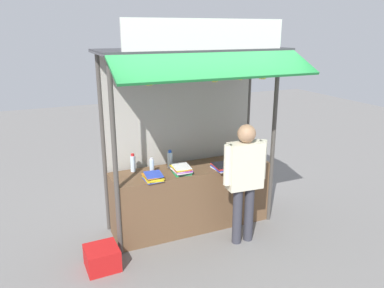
# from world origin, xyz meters

# --- Properties ---
(ground_plane) EXTENTS (20.00, 20.00, 0.00)m
(ground_plane) POSITION_xyz_m (0.00, 0.00, 0.00)
(ground_plane) COLOR slate
(stall_counter) EXTENTS (2.26, 0.60, 0.90)m
(stall_counter) POSITION_xyz_m (0.00, 0.00, 0.45)
(stall_counter) COLOR brown
(stall_counter) RESTS_ON ground
(stall_structure) EXTENTS (2.46, 1.42, 2.87)m
(stall_structure) POSITION_xyz_m (0.00, 0.09, 1.71)
(stall_structure) COLOR #4C4742
(stall_structure) RESTS_ON ground
(water_bottle_back_right) EXTENTS (0.06, 0.06, 0.22)m
(water_bottle_back_right) POSITION_xyz_m (-0.58, 0.03, 1.00)
(water_bottle_back_right) COLOR silver
(water_bottle_back_right) RESTS_ON stall_counter
(water_bottle_center) EXTENTS (0.07, 0.07, 0.26)m
(water_bottle_center) POSITION_xyz_m (-0.28, 0.14, 1.01)
(water_bottle_center) COLOR silver
(water_bottle_center) RESTS_ON stall_counter
(water_bottle_back_left) EXTENTS (0.08, 0.08, 0.28)m
(water_bottle_back_left) POSITION_xyz_m (0.58, 0.02, 1.02)
(water_bottle_back_left) COLOR silver
(water_bottle_back_left) RESTS_ON stall_counter
(water_bottle_mid_right) EXTENTS (0.07, 0.07, 0.25)m
(water_bottle_mid_right) POSITION_xyz_m (-0.79, 0.21, 1.01)
(water_bottle_mid_right) COLOR silver
(water_bottle_mid_right) RESTS_ON stall_counter
(water_bottle_mid_left) EXTENTS (0.08, 0.08, 0.30)m
(water_bottle_mid_left) POSITION_xyz_m (1.01, 0.09, 1.03)
(water_bottle_mid_left) COLOR silver
(water_bottle_mid_left) RESTS_ON stall_counter
(magazine_stack_rear_center) EXTENTS (0.27, 0.32, 0.05)m
(magazine_stack_rear_center) POSITION_xyz_m (0.38, -0.19, 0.92)
(magazine_stack_rear_center) COLOR white
(magazine_stack_rear_center) RESTS_ON stall_counter
(magazine_stack_far_left) EXTENTS (0.25, 0.28, 0.08)m
(magazine_stack_far_left) POSITION_xyz_m (-0.63, -0.19, 0.93)
(magazine_stack_far_left) COLOR blue
(magazine_stack_far_left) RESTS_ON stall_counter
(magazine_stack_front_left) EXTENTS (0.25, 0.31, 0.10)m
(magazine_stack_front_left) POSITION_xyz_m (-0.21, -0.11, 0.94)
(magazine_stack_front_left) COLOR green
(magazine_stack_front_left) RESTS_ON stall_counter
(magazine_stack_right) EXTENTS (0.22, 0.28, 0.04)m
(magazine_stack_right) POSITION_xyz_m (0.90, -0.19, 0.92)
(magazine_stack_right) COLOR black
(magazine_stack_right) RESTS_ON stall_counter
(banana_bunch_leftmost) EXTENTS (0.10, 0.10, 0.25)m
(banana_bunch_leftmost) POSITION_xyz_m (0.48, -0.40, 2.21)
(banana_bunch_leftmost) COLOR #332D23
(banana_bunch_inner_left) EXTENTS (0.10, 0.10, 0.26)m
(banana_bunch_inner_left) POSITION_xyz_m (0.13, -0.40, 2.20)
(banana_bunch_inner_left) COLOR #332D23
(banana_bunch_inner_right) EXTENTS (0.10, 0.10, 0.25)m
(banana_bunch_inner_right) POSITION_xyz_m (-0.71, -0.40, 2.21)
(banana_bunch_inner_right) COLOR #332D23
(banana_bunch_rightmost) EXTENTS (0.12, 0.12, 0.26)m
(banana_bunch_rightmost) POSITION_xyz_m (0.82, -0.40, 2.22)
(banana_bunch_rightmost) COLOR #332D23
(vendor_person) EXTENTS (0.62, 0.23, 1.63)m
(vendor_person) POSITION_xyz_m (0.45, -0.66, 0.98)
(vendor_person) COLOR #383842
(vendor_person) RESTS_ON ground
(plastic_crate) EXTENTS (0.39, 0.39, 0.27)m
(plastic_crate) POSITION_xyz_m (-1.40, -0.50, 0.13)
(plastic_crate) COLOR red
(plastic_crate) RESTS_ON ground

